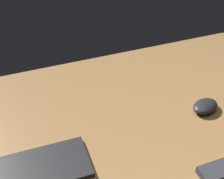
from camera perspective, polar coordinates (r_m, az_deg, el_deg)
The scene contains 3 objects.
desk at distance 93.75cm, azimuth 4.47°, elevation -6.27°, with size 140.00×84.00×2.00cm, color olive.
keyboard at distance 81.00cm, azimuth -19.34°, elevation -15.96°, with size 40.42×13.95×1.44cm, color black.
computer_mouse at distance 100.09cm, azimuth 18.13°, elevation -3.17°, with size 9.84×6.67×3.15cm, color black.
Camera 1 is at (-32.55, -61.30, 64.02)cm, focal length 45.82 mm.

